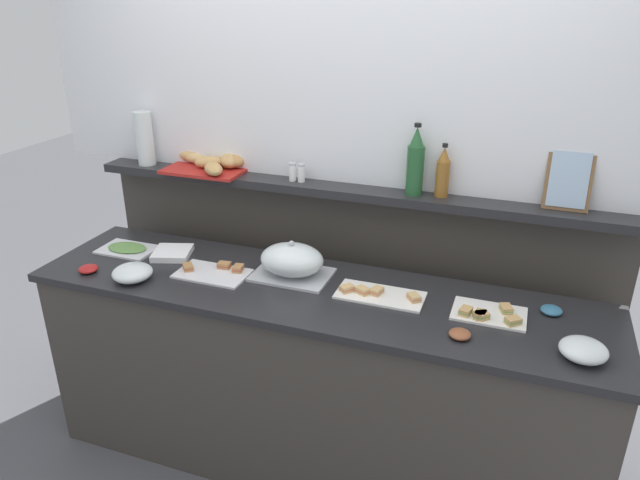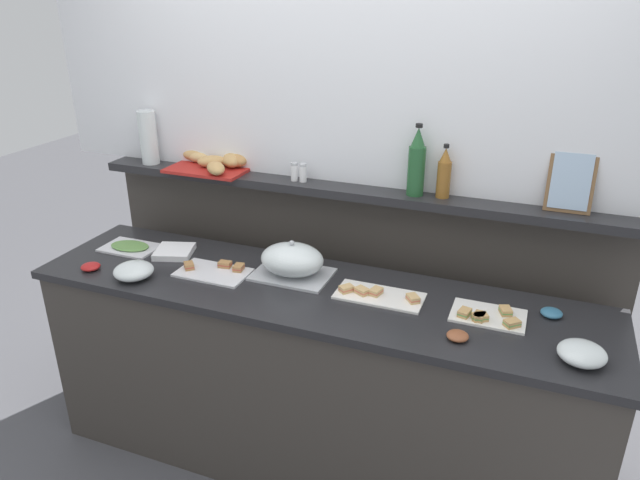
# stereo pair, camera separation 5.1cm
# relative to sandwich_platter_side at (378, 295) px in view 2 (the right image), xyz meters

# --- Properties ---
(ground_plane) EXTENTS (12.00, 12.00, 0.00)m
(ground_plane) POSITION_rel_sandwich_platter_side_xyz_m (-0.28, 0.56, -0.95)
(ground_plane) COLOR #4C4C51
(buffet_counter) EXTENTS (2.49, 0.61, 0.94)m
(buffet_counter) POSITION_rel_sandwich_platter_side_xyz_m (-0.28, -0.04, -0.48)
(buffet_counter) COLOR #3D3833
(buffet_counter) RESTS_ON ground_plane
(back_ledge_unit) EXTENTS (2.56, 0.22, 1.27)m
(back_ledge_unit) POSITION_rel_sandwich_platter_side_xyz_m (-0.28, 0.44, -0.28)
(back_ledge_unit) COLOR #3D3833
(back_ledge_unit) RESTS_ON ground_plane
(upper_wall_panel) EXTENTS (3.16, 0.08, 1.33)m
(upper_wall_panel) POSITION_rel_sandwich_platter_side_xyz_m (-0.28, 0.47, 0.99)
(upper_wall_panel) COLOR white
(upper_wall_panel) RESTS_ON back_ledge_unit
(sandwich_platter_side) EXTENTS (0.36, 0.17, 0.04)m
(sandwich_platter_side) POSITION_rel_sandwich_platter_side_xyz_m (0.00, 0.00, 0.00)
(sandwich_platter_side) COLOR white
(sandwich_platter_side) RESTS_ON buffet_counter
(sandwich_platter_front) EXTENTS (0.28, 0.19, 0.04)m
(sandwich_platter_front) POSITION_rel_sandwich_platter_side_xyz_m (0.44, -0.01, 0.00)
(sandwich_platter_front) COLOR white
(sandwich_platter_front) RESTS_ON buffet_counter
(sandwich_platter_rear) EXTENTS (0.32, 0.19, 0.04)m
(sandwich_platter_rear) POSITION_rel_sandwich_platter_side_xyz_m (-0.75, -0.05, -0.00)
(sandwich_platter_rear) COLOR silver
(sandwich_platter_rear) RESTS_ON buffet_counter
(cold_cuts_platter) EXTENTS (0.27, 0.18, 0.02)m
(cold_cuts_platter) POSITION_rel_sandwich_platter_side_xyz_m (-1.27, 0.03, -0.00)
(cold_cuts_platter) COLOR silver
(cold_cuts_platter) RESTS_ON buffet_counter
(serving_cloche) EXTENTS (0.34, 0.24, 0.17)m
(serving_cloche) POSITION_rel_sandwich_platter_side_xyz_m (-0.41, 0.05, 0.06)
(serving_cloche) COLOR #B7BABF
(serving_cloche) RESTS_ON buffet_counter
(glass_bowl_large) EXTENTS (0.17, 0.17, 0.07)m
(glass_bowl_large) POSITION_rel_sandwich_platter_side_xyz_m (-1.05, -0.22, 0.02)
(glass_bowl_large) COLOR silver
(glass_bowl_large) RESTS_ON buffet_counter
(glass_bowl_medium) EXTENTS (0.16, 0.16, 0.07)m
(glass_bowl_medium) POSITION_rel_sandwich_platter_side_xyz_m (0.77, -0.18, 0.02)
(glass_bowl_medium) COLOR silver
(glass_bowl_medium) RESTS_ON buffet_counter
(condiment_bowl_teal) EXTENTS (0.09, 0.09, 0.03)m
(condiment_bowl_teal) POSITION_rel_sandwich_platter_side_xyz_m (-1.29, -0.23, 0.01)
(condiment_bowl_teal) COLOR red
(condiment_bowl_teal) RESTS_ON buffet_counter
(condiment_bowl_dark) EXTENTS (0.08, 0.08, 0.03)m
(condiment_bowl_dark) POSITION_rel_sandwich_platter_side_xyz_m (0.36, -0.20, 0.00)
(condiment_bowl_dark) COLOR brown
(condiment_bowl_dark) RESTS_ON buffet_counter
(condiment_bowl_cream) EXTENTS (0.08, 0.08, 0.03)m
(condiment_bowl_cream) POSITION_rel_sandwich_platter_side_xyz_m (0.67, 0.10, 0.00)
(condiment_bowl_cream) COLOR teal
(condiment_bowl_cream) RESTS_ON buffet_counter
(napkin_stack) EXTENTS (0.21, 0.21, 0.03)m
(napkin_stack) POSITION_rel_sandwich_platter_side_xyz_m (-1.03, 0.05, 0.00)
(napkin_stack) COLOR white
(napkin_stack) RESTS_ON buffet_counter
(vinegar_bottle_amber) EXTENTS (0.06, 0.06, 0.24)m
(vinegar_bottle_amber) POSITION_rel_sandwich_platter_side_xyz_m (0.17, 0.39, 0.43)
(vinegar_bottle_amber) COLOR #8E5B23
(vinegar_bottle_amber) RESTS_ON back_ledge_unit
(wine_bottle_green) EXTENTS (0.08, 0.08, 0.32)m
(wine_bottle_green) POSITION_rel_sandwich_platter_side_xyz_m (0.05, 0.38, 0.47)
(wine_bottle_green) COLOR #23562D
(wine_bottle_green) RESTS_ON back_ledge_unit
(salt_shaker) EXTENTS (0.03, 0.03, 0.09)m
(salt_shaker) POSITION_rel_sandwich_platter_side_xyz_m (-0.53, 0.37, 0.37)
(salt_shaker) COLOR white
(salt_shaker) RESTS_ON back_ledge_unit
(pepper_shaker) EXTENTS (0.03, 0.03, 0.09)m
(pepper_shaker) POSITION_rel_sandwich_platter_side_xyz_m (-0.49, 0.37, 0.37)
(pepper_shaker) COLOR white
(pepper_shaker) RESTS_ON back_ledge_unit
(bread_basket) EXTENTS (0.41, 0.33, 0.08)m
(bread_basket) POSITION_rel_sandwich_platter_side_xyz_m (-0.97, 0.40, 0.36)
(bread_basket) COLOR #B2231E
(bread_basket) RESTS_ON back_ledge_unit
(framed_picture) EXTENTS (0.18, 0.07, 0.25)m
(framed_picture) POSITION_rel_sandwich_platter_side_xyz_m (0.67, 0.41, 0.45)
(framed_picture) COLOR brown
(framed_picture) RESTS_ON back_ledge_unit
(water_carafe) EXTENTS (0.09, 0.09, 0.27)m
(water_carafe) POSITION_rel_sandwich_platter_side_xyz_m (-1.35, 0.37, 0.46)
(water_carafe) COLOR silver
(water_carafe) RESTS_ON back_ledge_unit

